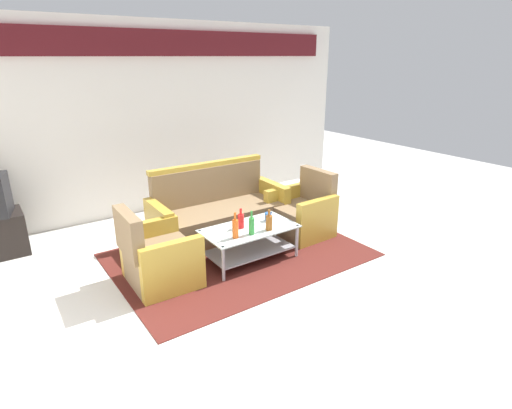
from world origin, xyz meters
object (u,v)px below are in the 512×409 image
bottle_orange (235,228)px  bottle_brown (269,222)px  armchair_right (302,214)px  cup (268,217)px  armchair_left (158,258)px  coffee_table (249,239)px  bottle_red (241,221)px  couch (219,214)px  bottle_green (252,226)px

bottle_orange → bottle_brown: bottle_orange is taller
armchair_right → cup: 0.74m
armchair_left → cup: armchair_left is taller
coffee_table → bottle_red: 0.25m
bottle_orange → cup: (0.59, 0.20, -0.06)m
coffee_table → cup: bearing=10.9°
couch → bottle_green: 0.99m
bottle_orange → cup: size_ratio=2.97×
bottle_brown → cup: bearing=55.7°
cup → couch: bearing=110.4°
bottle_orange → cup: 0.63m
armchair_left → bottle_green: bearing=76.2°
armchair_right → coffee_table: armchair_right is taller
bottle_green → bottle_brown: bearing=-2.4°
cup → bottle_red: bearing=-179.5°
bottle_brown → cup: (0.16, 0.23, -0.04)m
coffee_table → bottle_orange: bottle_orange is taller
bottle_red → bottle_brown: bearing=-44.6°
coffee_table → cup: (0.32, 0.06, 0.19)m
couch → bottle_brown: bearing=97.5°
armchair_right → bottle_brown: size_ratio=3.48×
armchair_left → armchair_right: same height
armchair_right → bottle_orange: 1.37m
bottle_brown → bottle_green: (-0.24, 0.01, 0.01)m
armchair_right → coffee_table: 1.04m
armchair_left → coffee_table: (1.09, -0.11, -0.02)m
couch → armchair_left: 1.32m
bottle_green → bottle_orange: bearing=173.5°
bottle_brown → bottle_orange: bearing=175.7°
couch → bottle_red: size_ratio=7.60×
armchair_right → cup: armchair_right is taller
bottle_green → armchair_right: bearing=20.1°
armchair_right → bottle_orange: bearing=104.4°
armchair_right → cup: bearing=102.2°
armchair_left → bottle_orange: bearing=74.1°
bottle_brown → bottle_red: bearing=135.4°
couch → armchair_right: couch is taller
couch → armchair_left: bearing=32.1°
armchair_left → bottle_red: bearing=88.4°
armchair_left → bottle_brown: (1.24, -0.28, 0.22)m
bottle_orange → bottle_red: 0.28m
armchair_left → cup: 1.41m
bottle_brown → bottle_green: 0.24m
armchair_right → bottle_green: bearing=108.2°
couch → bottle_brown: 0.99m
armchair_right → bottle_green: size_ratio=3.05×
couch → bottle_red: (-0.12, -0.74, 0.19)m
armchair_left → bottle_green: armchair_left is taller
bottle_green → bottle_red: bearing=89.8°
cup → bottle_green: bearing=-150.4°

